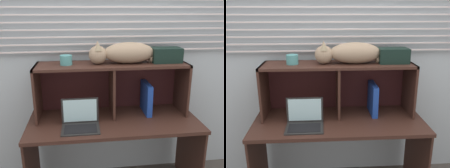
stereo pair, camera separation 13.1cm
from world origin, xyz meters
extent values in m
cube|color=#ACBCC4|center=(0.00, 0.55, 1.25)|extent=(4.40, 0.04, 2.50)
cube|color=silver|center=(0.00, 0.50, 1.29)|extent=(3.49, 0.02, 0.01)
cube|color=silver|center=(0.00, 0.50, 1.35)|extent=(3.49, 0.02, 0.01)
cube|color=silver|center=(0.00, 0.50, 1.42)|extent=(3.49, 0.02, 0.01)
cube|color=silver|center=(0.00, 0.50, 1.48)|extent=(3.49, 0.02, 0.01)
cube|color=silver|center=(0.00, 0.50, 1.55)|extent=(3.49, 0.02, 0.01)
cube|color=silver|center=(0.00, 0.50, 1.61)|extent=(3.49, 0.02, 0.01)
cube|color=silver|center=(0.00, 0.50, 1.67)|extent=(3.49, 0.02, 0.01)
cube|color=#3A211A|center=(0.00, 0.20, 0.72)|extent=(1.47, 0.63, 0.03)
cube|color=#3A211A|center=(-0.73, 0.20, 0.35)|extent=(0.02, 0.56, 0.70)
cube|color=#3A211A|center=(0.73, 0.20, 0.35)|extent=(0.02, 0.56, 0.70)
cube|color=#3A211A|center=(0.00, 0.33, 1.19)|extent=(1.32, 0.34, 0.02)
cube|color=#3A211A|center=(-0.65, 0.33, 0.97)|extent=(0.02, 0.34, 0.47)
cube|color=#3A211A|center=(0.65, 0.33, 0.97)|extent=(0.02, 0.34, 0.47)
cube|color=#3A211A|center=(0.00, 0.33, 0.96)|extent=(0.02, 0.33, 0.45)
cube|color=#3E1B1C|center=(0.00, 0.50, 0.97)|extent=(1.32, 0.01, 0.47)
ellipsoid|color=gray|center=(0.15, 0.33, 1.29)|extent=(0.44, 0.19, 0.18)
sphere|color=gray|center=(-0.12, 0.33, 1.28)|extent=(0.16, 0.16, 0.16)
cone|color=gray|center=(-0.12, 0.29, 1.36)|extent=(0.07, 0.07, 0.07)
cone|color=gray|center=(-0.12, 0.37, 1.36)|extent=(0.07, 0.07, 0.07)
cylinder|color=gray|center=(0.46, 0.33, 1.24)|extent=(0.26, 0.07, 0.07)
cube|color=#242424|center=(-0.29, 0.05, 0.74)|extent=(0.30, 0.22, 0.01)
cube|color=#242424|center=(-0.29, 0.16, 0.85)|extent=(0.30, 0.01, 0.22)
cube|color=#B2E0EA|center=(-0.29, 0.15, 0.85)|extent=(0.27, 0.00, 0.19)
cube|color=black|center=(-0.29, 0.04, 0.74)|extent=(0.26, 0.15, 0.00)
cube|color=#1C3F9D|center=(0.32, 0.33, 0.87)|extent=(0.05, 0.27, 0.28)
cube|color=brown|center=(-0.30, 0.33, 0.74)|extent=(0.19, 0.24, 0.02)
cube|color=tan|center=(-0.29, 0.33, 0.76)|extent=(0.19, 0.24, 0.02)
cylinder|color=teal|center=(-0.39, 0.33, 1.24)|extent=(0.10, 0.10, 0.08)
cube|color=black|center=(0.48, 0.33, 1.27)|extent=(0.26, 0.16, 0.13)
camera|label=1|loc=(-0.27, -1.77, 1.66)|focal=39.79mm
camera|label=2|loc=(-0.14, -1.78, 1.66)|focal=39.79mm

